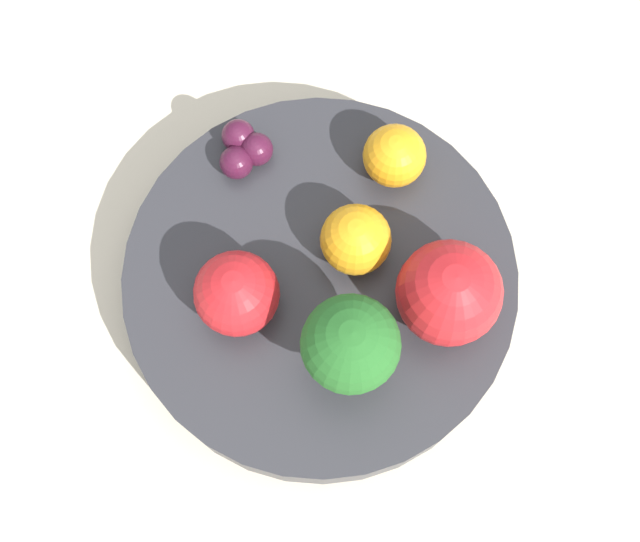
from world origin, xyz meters
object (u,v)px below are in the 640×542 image
object	(u,v)px
apple_red	(449,293)
orange_back	(387,152)
apple_green	(237,294)
orange_front	(356,239)
grape_cluster	(244,149)
broccoli	(351,345)
bowl	(320,286)

from	to	relation	value
apple_red	orange_back	xyz separation A→B (m)	(-0.06, -0.07, -0.01)
apple_green	orange_back	xyz separation A→B (m)	(-0.12, 0.02, -0.01)
orange_front	orange_back	world-z (taller)	orange_front
apple_green	grape_cluster	distance (m)	0.09
apple_red	orange_front	world-z (taller)	apple_red
broccoli	orange_back	size ratio (longest dim) A/B	1.95
apple_red	apple_green	world-z (taller)	apple_red
bowl	apple_red	xyz separation A→B (m)	(-0.02, 0.07, 0.05)
apple_red	orange_back	distance (m)	0.09
broccoli	apple_green	size ratio (longest dim) A/B	1.52
bowl	apple_red	size ratio (longest dim) A/B	3.93
apple_green	orange_front	bearing A→B (deg)	149.05
apple_red	grape_cluster	world-z (taller)	apple_red
apple_red	grape_cluster	xyz separation A→B (m)	(-0.02, -0.15, -0.02)
grape_cluster	orange_back	bearing A→B (deg)	118.97
broccoli	grape_cluster	size ratio (longest dim) A/B	2.08
apple_red	apple_green	size ratio (longest dim) A/B	1.23
bowl	apple_red	world-z (taller)	apple_red
bowl	apple_green	bearing A→B (deg)	-36.71
apple_red	orange_front	distance (m)	0.06
broccoli	grape_cluster	world-z (taller)	broccoli
broccoli	grape_cluster	distance (m)	0.14
apple_green	orange_back	size ratio (longest dim) A/B	1.28
bowl	apple_red	distance (m)	0.09
broccoli	apple_red	xyz separation A→B (m)	(-0.06, 0.03, -0.02)
apple_red	orange_front	xyz separation A→B (m)	(-0.00, -0.06, -0.01)
apple_green	orange_back	distance (m)	0.12
orange_front	grape_cluster	distance (m)	0.09
apple_green	orange_back	world-z (taller)	apple_green
broccoli	apple_red	bearing A→B (deg)	153.32
bowl	orange_front	bearing A→B (deg)	160.18
apple_red	apple_green	bearing A→B (deg)	-57.87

